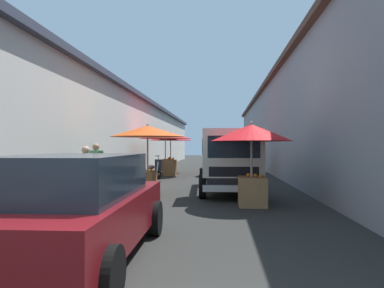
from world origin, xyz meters
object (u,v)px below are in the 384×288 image
object	(u,v)px
fruit_stall_far_right	(252,143)
fruit_stall_near_left	(166,141)
plastic_stool	(237,175)
hatchback_car	(76,207)
delivery_truck	(230,163)
fruit_stall_near_right	(233,144)
vendor_in_shade	(96,165)
parked_scooter	(154,171)
fruit_stall_far_left	(147,139)
vendor_by_crates	(86,171)
fruit_stall_mid_lane	(170,140)

from	to	relation	value
fruit_stall_far_right	fruit_stall_near_left	bearing A→B (deg)	22.84
fruit_stall_far_right	plastic_stool	bearing A→B (deg)	1.28
hatchback_car	delivery_truck	bearing A→B (deg)	-19.29
fruit_stall_near_right	vendor_in_shade	distance (m)	8.98
vendor_in_shade	parked_scooter	xyz separation A→B (m)	(4.76, -0.95, -0.52)
fruit_stall_far_right	hatchback_car	distance (m)	5.36
delivery_truck	vendor_in_shade	distance (m)	4.32
hatchback_car	delivery_truck	size ratio (longest dim) A/B	0.79
fruit_stall_far_left	delivery_truck	bearing A→B (deg)	-87.26
plastic_stool	fruit_stall_near_right	bearing A→B (deg)	0.59
hatchback_car	vendor_by_crates	bearing A→B (deg)	20.82
fruit_stall_near_left	hatchback_car	distance (m)	13.44
vendor_by_crates	fruit_stall_near_right	bearing A→B (deg)	-23.62
delivery_truck	plastic_stool	distance (m)	3.94
delivery_truck	hatchback_car	bearing A→B (deg)	160.71
fruit_stall_near_left	fruit_stall_far_right	distance (m)	9.62
fruit_stall_mid_lane	delivery_truck	world-z (taller)	fruit_stall_mid_lane
fruit_stall_near_left	vendor_in_shade	xyz separation A→B (m)	(-7.27, 1.09, -0.88)
hatchback_car	vendor_in_shade	world-z (taller)	vendor_in_shade
fruit_stall_far_left	plastic_stool	size ratio (longest dim) A/B	5.57
fruit_stall_mid_lane	hatchback_car	size ratio (longest dim) A/B	0.65
fruit_stall_near_right	vendor_in_shade	bearing A→B (deg)	148.59
fruit_stall_far_left	parked_scooter	bearing A→B (deg)	8.55
vendor_in_shade	plastic_stool	distance (m)	6.34
fruit_stall_far_right	fruit_stall_near_right	size ratio (longest dim) A/B	0.82
fruit_stall_far_right	fruit_stall_far_left	size ratio (longest dim) A/B	0.92
fruit_stall_far_left	fruit_stall_near_right	size ratio (longest dim) A/B	0.90
fruit_stall_near_right	plastic_stool	bearing A→B (deg)	-179.41
delivery_truck	vendor_by_crates	xyz separation A→B (m)	(-2.31, 3.83, -0.14)
hatchback_car	vendor_in_shade	distance (m)	6.43
fruit_stall_far_right	fruit_stall_mid_lane	distance (m)	11.85
fruit_stall_far_left	vendor_by_crates	world-z (taller)	fruit_stall_far_left
fruit_stall_mid_lane	vendor_by_crates	size ratio (longest dim) A/B	1.64
fruit_stall_mid_lane	plastic_stool	xyz separation A→B (m)	(-5.40, -3.74, -1.62)
fruit_stall_far_left	fruit_stall_near_left	bearing A→B (deg)	4.41
fruit_stall_far_right	parked_scooter	size ratio (longest dim) A/B	1.32
fruit_stall_far_right	parked_scooter	world-z (taller)	fruit_stall_far_right
vendor_in_shade	plastic_stool	xyz separation A→B (m)	(4.20, -4.70, -0.64)
fruit_stall_far_left	fruit_stall_mid_lane	bearing A→B (deg)	4.13
fruit_stall_far_left	hatchback_car	distance (m)	6.42
fruit_stall_far_left	vendor_by_crates	distance (m)	2.63
fruit_stall_near_right	vendor_by_crates	world-z (taller)	fruit_stall_near_right
fruit_stall_near_left	fruit_stall_far_right	size ratio (longest dim) A/B	1.27
fruit_stall_far_left	parked_scooter	distance (m)	4.78
delivery_truck	fruit_stall_far_left	bearing A→B (deg)	92.74
vendor_in_shade	parked_scooter	world-z (taller)	vendor_in_shade
fruit_stall_near_right	parked_scooter	world-z (taller)	fruit_stall_near_right
fruit_stall_far_left	hatchback_car	size ratio (longest dim) A/B	0.61
fruit_stall_mid_lane	vendor_by_crates	distance (m)	11.61
delivery_truck	parked_scooter	xyz separation A→B (m)	(4.40, 3.35, -0.59)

